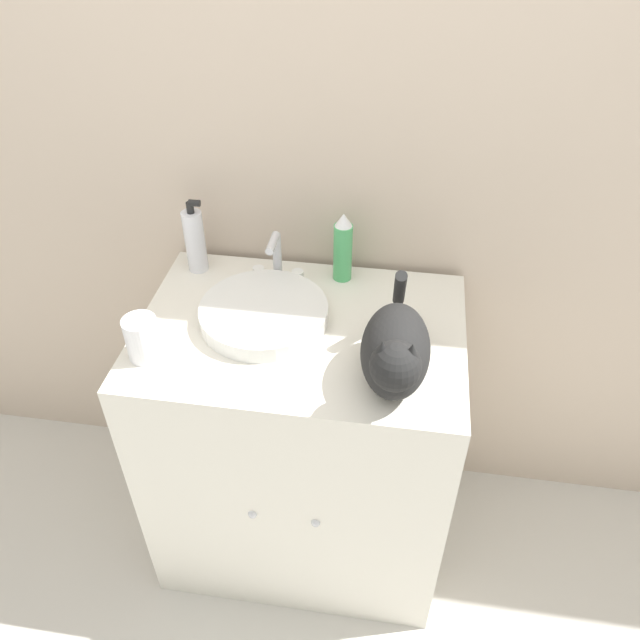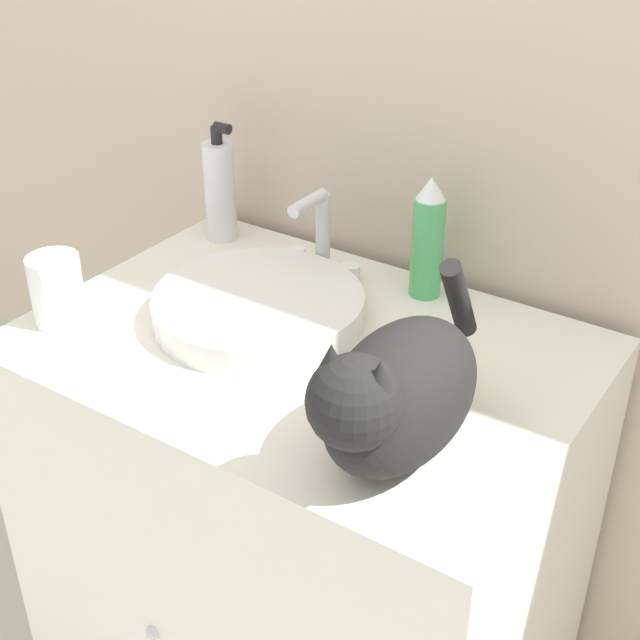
# 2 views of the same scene
# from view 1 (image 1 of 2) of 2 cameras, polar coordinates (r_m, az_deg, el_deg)

# --- Properties ---
(ground_plane) EXTENTS (8.00, 8.00, 0.00)m
(ground_plane) POSITION_cam_1_polar(r_m,az_deg,el_deg) (2.10, -2.78, -24.81)
(ground_plane) COLOR beige
(wall_back) EXTENTS (6.00, 0.05, 2.50)m
(wall_back) POSITION_cam_1_polar(r_m,az_deg,el_deg) (1.66, 0.06, 16.72)
(wall_back) COLOR #C6B29E
(wall_back) RESTS_ON ground_plane
(vanity_cabinet) EXTENTS (0.82, 0.60, 0.88)m
(vanity_cabinet) POSITION_cam_1_polar(r_m,az_deg,el_deg) (1.88, -1.51, -11.02)
(vanity_cabinet) COLOR silver
(vanity_cabinet) RESTS_ON ground_plane
(sink_basin) EXTENTS (0.33, 0.33, 0.04)m
(sink_basin) POSITION_cam_1_polar(r_m,az_deg,el_deg) (1.58, -5.15, 0.60)
(sink_basin) COLOR silver
(sink_basin) RESTS_ON vanity_cabinet
(faucet) EXTENTS (0.14, 0.10, 0.16)m
(faucet) POSITION_cam_1_polar(r_m,az_deg,el_deg) (1.69, -3.98, 5.38)
(faucet) COLOR silver
(faucet) RESTS_ON vanity_cabinet
(cat) EXTENTS (0.16, 0.36, 0.21)m
(cat) POSITION_cam_1_polar(r_m,az_deg,el_deg) (1.37, 6.91, -2.86)
(cat) COLOR black
(cat) RESTS_ON vanity_cabinet
(soap_bottle) EXTENTS (0.06, 0.06, 0.22)m
(soap_bottle) POSITION_cam_1_polar(r_m,az_deg,el_deg) (1.76, -11.36, 7.17)
(soap_bottle) COLOR silver
(soap_bottle) RESTS_ON vanity_cabinet
(spray_bottle) EXTENTS (0.05, 0.05, 0.20)m
(spray_bottle) POSITION_cam_1_polar(r_m,az_deg,el_deg) (1.69, 2.10, 6.62)
(spray_bottle) COLOR #4CB266
(spray_bottle) RESTS_ON vanity_cabinet
(cup) EXTENTS (0.08, 0.08, 0.11)m
(cup) POSITION_cam_1_polar(r_m,az_deg,el_deg) (1.51, -15.93, -1.62)
(cup) COLOR white
(cup) RESTS_ON vanity_cabinet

